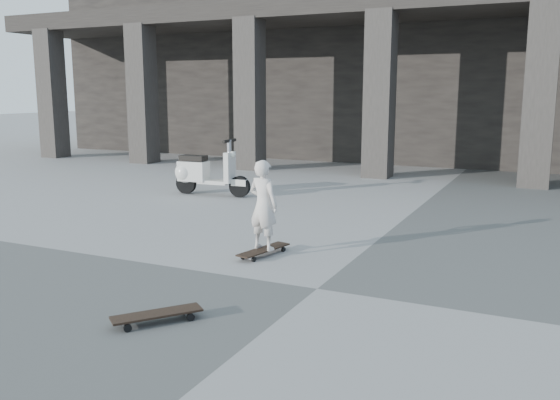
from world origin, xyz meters
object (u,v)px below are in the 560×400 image
at_px(skateboard_spare, 157,315).
at_px(child, 263,205).
at_px(longboard, 264,250).
at_px(scooter, 200,172).

bearing_deg(skateboard_spare, child, 41.80).
height_order(longboard, scooter, scooter).
bearing_deg(longboard, scooter, 55.28).
bearing_deg(scooter, child, -51.85).
bearing_deg(child, longboard, 101.43).
bearing_deg(skateboard_spare, scooter, 68.12).
height_order(longboard, skateboard_spare, skateboard_spare).
distance_m(skateboard_spare, child, 2.52).
relative_size(child, scooter, 0.70).
bearing_deg(longboard, skateboard_spare, -164.03).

